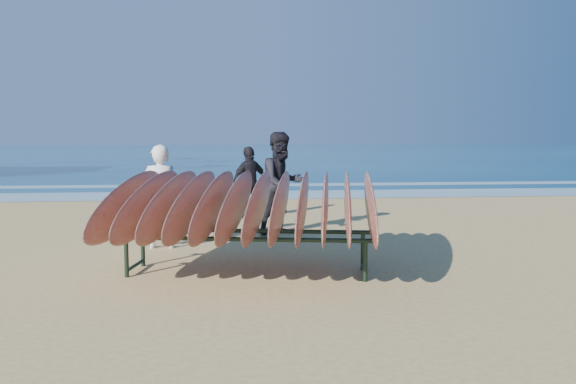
% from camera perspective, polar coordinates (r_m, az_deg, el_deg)
% --- Properties ---
extents(ground, '(120.00, 120.00, 0.00)m').
position_cam_1_polar(ground, '(8.15, 0.59, -7.19)').
color(ground, tan).
rests_on(ground, ground).
extents(ocean, '(160.00, 160.00, 0.00)m').
position_cam_1_polar(ocean, '(62.94, -5.13, 3.74)').
color(ocean, navy).
rests_on(ocean, ground).
extents(foam_near, '(160.00, 160.00, 0.00)m').
position_cam_1_polar(foam_near, '(18.02, -3.03, -0.26)').
color(foam_near, white).
rests_on(foam_near, ground).
extents(foam_far, '(160.00, 160.00, 0.00)m').
position_cam_1_polar(foam_far, '(21.50, -3.51, 0.65)').
color(foam_far, white).
rests_on(foam_far, ground).
extents(surfboard_rack, '(3.66, 3.52, 1.41)m').
position_cam_1_polar(surfboard_rack, '(7.75, -3.81, -1.19)').
color(surfboard_rack, black).
rests_on(surfboard_rack, ground).
extents(person_white, '(0.60, 0.41, 1.63)m').
position_cam_1_polar(person_white, '(9.72, -11.85, -0.41)').
color(person_white, silver).
rests_on(person_white, ground).
extents(person_dark_a, '(1.12, 1.05, 1.83)m').
position_cam_1_polar(person_dark_a, '(10.80, -0.57, 0.81)').
color(person_dark_a, black).
rests_on(person_dark_a, ground).
extents(person_dark_b, '(0.96, 0.79, 1.53)m').
position_cam_1_polar(person_dark_b, '(12.97, -3.60, 0.90)').
color(person_dark_b, black).
rests_on(person_dark_b, ground).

